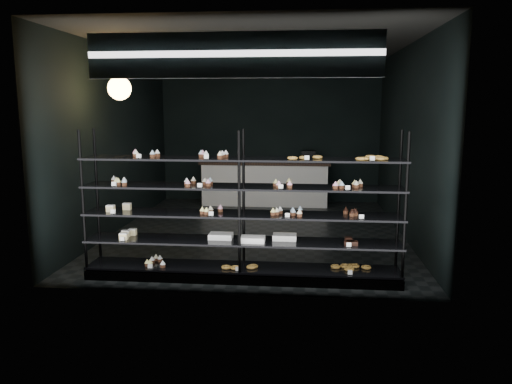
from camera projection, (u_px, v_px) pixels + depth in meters
room at (258, 141)px, 8.56m from camera, size 5.01×6.01×3.20m
display_shelf at (239, 231)px, 6.32m from camera, size 4.00×0.50×1.91m
signage at (233, 55)px, 5.49m from camera, size 3.30×0.05×0.50m
pendant_lamp at (119, 88)px, 7.25m from camera, size 0.34×0.34×0.90m
service_counter at (265, 183)px, 11.20m from camera, size 2.88×0.65×1.23m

